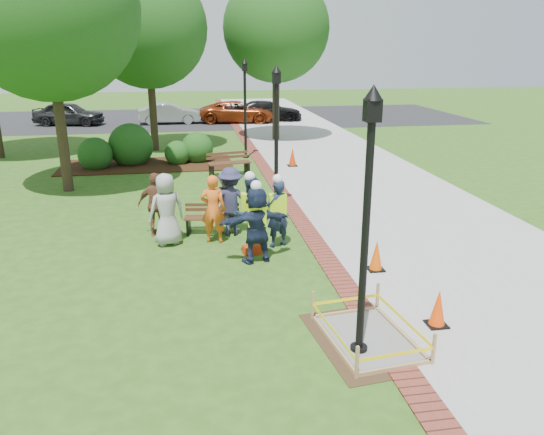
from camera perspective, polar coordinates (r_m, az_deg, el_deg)
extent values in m
plane|color=#285116|center=(11.38, -1.52, -6.77)|extent=(100.00, 100.00, 0.00)
cube|color=#9E9E99|center=(21.75, 8.01, 5.19)|extent=(6.00, 60.00, 0.02)
cube|color=maroon|center=(21.03, -0.52, 4.94)|extent=(0.50, 60.00, 0.03)
cube|color=#381E0F|center=(22.80, -13.25, 5.51)|extent=(7.00, 3.00, 0.05)
cube|color=black|center=(37.57, -7.26, 10.58)|extent=(36.00, 12.00, 0.01)
cube|color=#47331E|center=(9.39, 10.24, -12.81)|extent=(1.96, 2.49, 0.01)
cube|color=gray|center=(9.38, 10.24, -12.73)|extent=(1.41, 1.93, 0.04)
cube|color=tan|center=(9.37, 10.25, -12.63)|extent=(1.54, 2.06, 0.08)
cube|color=tan|center=(9.25, 10.33, -11.38)|extent=(1.57, 2.10, 0.55)
cube|color=yellow|center=(9.24, 10.34, -11.24)|extent=(1.52, 2.04, 0.06)
cube|color=#52371C|center=(14.09, -6.51, -0.01)|extent=(1.48, 0.63, 0.04)
cube|color=#52371C|center=(14.24, -6.45, 1.12)|extent=(1.42, 0.26, 0.23)
cube|color=black|center=(14.16, -6.48, -0.89)|extent=(1.36, 0.67, 0.42)
cube|color=brown|center=(20.40, -4.62, 5.88)|extent=(1.70, 0.81, 0.04)
cube|color=brown|center=(20.59, -4.85, 6.70)|extent=(1.61, 0.39, 0.26)
cube|color=black|center=(20.45, -4.60, 5.16)|extent=(1.57, 0.85, 0.48)
cube|color=black|center=(10.08, 17.26, -10.97)|extent=(0.36, 0.36, 0.05)
cone|color=#FF4308|center=(9.92, 17.45, -9.17)|extent=(0.28, 0.28, 0.66)
cube|color=black|center=(12.06, 11.06, -5.51)|extent=(0.36, 0.36, 0.05)
cone|color=#EA5207|center=(11.93, 11.16, -3.93)|extent=(0.29, 0.29, 0.67)
cube|color=black|center=(22.07, 2.20, 5.59)|extent=(0.39, 0.39, 0.05)
cone|color=red|center=(21.99, 2.21, 6.57)|extent=(0.31, 0.31, 0.72)
cube|color=#B42E0D|center=(12.73, -2.13, -3.47)|extent=(0.49, 0.35, 0.22)
cylinder|color=black|center=(8.22, 9.95, -2.71)|extent=(0.12, 0.12, 3.80)
cube|color=black|center=(7.75, 10.76, 11.26)|extent=(0.22, 0.22, 0.32)
cone|color=black|center=(7.73, 10.87, 13.10)|extent=(0.28, 0.28, 0.22)
cylinder|color=black|center=(9.03, 9.31, -13.75)|extent=(0.28, 0.28, 0.10)
cylinder|color=black|center=(15.73, 0.46, 7.50)|extent=(0.12, 0.12, 3.80)
cube|color=black|center=(15.49, 0.48, 14.79)|extent=(0.22, 0.22, 0.32)
cone|color=black|center=(15.48, 0.48, 15.72)|extent=(0.28, 0.28, 0.22)
cylinder|color=black|center=(16.17, 0.45, 1.04)|extent=(0.28, 0.28, 0.10)
cylinder|color=black|center=(23.56, -2.89, 10.99)|extent=(0.12, 0.12, 3.80)
cube|color=black|center=(23.41, -2.97, 15.86)|extent=(0.22, 0.22, 0.32)
cone|color=black|center=(23.40, -2.98, 16.47)|extent=(0.28, 0.28, 0.22)
cylinder|color=black|center=(23.86, -2.82, 6.58)|extent=(0.28, 0.28, 0.10)
cylinder|color=#3D2D1E|center=(19.18, -21.83, 9.73)|extent=(0.35, 0.35, 4.85)
sphere|color=#1A4A15|center=(19.07, -23.10, 20.04)|extent=(5.78, 5.78, 5.78)
cylinder|color=#3D2D1E|center=(25.86, -12.75, 12.05)|extent=(0.34, 0.34, 4.56)
sphere|color=#1A4A15|center=(25.76, -13.27, 19.26)|extent=(5.36, 5.36, 5.36)
cylinder|color=#3D2D1E|center=(28.33, 0.43, 13.02)|extent=(0.37, 0.37, 4.61)
sphere|color=#1A4A15|center=(28.23, 0.45, 19.69)|extent=(5.35, 5.35, 5.35)
sphere|color=#1A4A15|center=(22.78, -18.34, 5.01)|extent=(1.38, 1.38, 1.38)
sphere|color=#1A4A15|center=(23.28, -14.79, 5.59)|extent=(1.85, 1.85, 1.85)
sphere|color=#1A4A15|center=(22.87, -10.08, 5.69)|extent=(1.07, 1.07, 1.07)
sphere|color=#1A4A15|center=(23.19, -8.00, 5.96)|extent=(1.37, 1.37, 1.37)
sphere|color=#1A4A15|center=(24.13, -13.96, 6.08)|extent=(0.87, 0.87, 0.87)
imported|color=#9B9B9B|center=(13.35, -11.27, 0.84)|extent=(0.67, 0.54, 1.82)
imported|color=orange|center=(13.32, -6.34, 0.90)|extent=(0.63, 0.49, 1.75)
imported|color=beige|center=(14.14, -5.14, 1.73)|extent=(0.58, 0.44, 1.65)
imported|color=brown|center=(14.04, -12.29, 1.34)|extent=(0.61, 0.47, 1.68)
imported|color=#2D2D4F|center=(13.84, -4.45, 1.72)|extent=(0.61, 0.42, 1.80)
imported|color=#192C42|center=(12.03, -1.67, -0.79)|extent=(0.64, 0.48, 1.78)
cube|color=#B0E813|center=(11.96, -1.68, 0.36)|extent=(0.42, 0.26, 0.52)
sphere|color=white|center=(11.77, -1.71, 3.44)|extent=(0.25, 0.25, 0.25)
imported|color=#1D214B|center=(12.98, 0.59, 0.41)|extent=(0.63, 0.53, 1.69)
cube|color=#B0E813|center=(12.91, 0.59, 1.42)|extent=(0.42, 0.26, 0.52)
sphere|color=white|center=(12.75, 0.60, 4.14)|extent=(0.25, 0.25, 0.25)
imported|color=#191D41|center=(12.79, -2.36, 0.39)|extent=(0.68, 0.58, 1.80)
cube|color=#B0E813|center=(12.71, -2.37, 1.49)|extent=(0.42, 0.26, 0.52)
sphere|color=white|center=(12.54, -2.41, 4.43)|extent=(0.25, 0.25, 0.25)
imported|color=black|center=(36.11, -20.90, 9.26)|extent=(3.02, 5.14, 1.57)
imported|color=#A09FA4|center=(35.10, -10.89, 9.88)|extent=(2.00, 4.35, 1.40)
imported|color=#903212|center=(35.16, -3.63, 10.18)|extent=(2.59, 4.78, 1.48)
imported|color=black|center=(35.87, -0.45, 10.37)|extent=(2.26, 4.50, 1.42)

